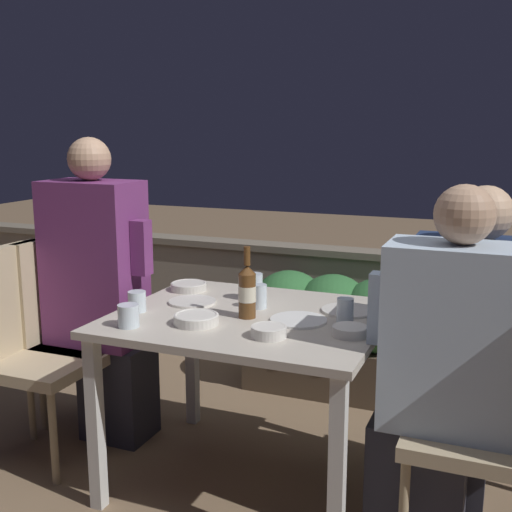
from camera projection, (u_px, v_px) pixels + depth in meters
ground_plane at (250, 480)px, 2.63m from camera, size 16.00×16.00×0.00m
parapet_wall at (341, 306)px, 3.86m from camera, size 9.00×0.18×0.71m
dining_table at (250, 336)px, 2.51m from camera, size 1.02×0.87×0.71m
planter_hedge at (332, 327)px, 3.46m from camera, size 0.91×0.47×0.65m
chair_left_near at (24, 334)px, 2.77m from camera, size 0.43×0.43×0.92m
chair_left_far at (67, 317)px, 3.01m from camera, size 0.43×0.43×0.92m
person_purple_stripe at (101, 291)px, 2.90m from camera, size 0.50×0.26×1.38m
chair_right_near at (508, 407)px, 2.04m from camera, size 0.43×0.43×0.92m
person_blue_shirt at (444, 375)px, 2.10m from camera, size 0.51×0.26×1.25m
person_navy_jumper at (466, 354)px, 2.33m from camera, size 0.52×0.26×1.23m
beer_bottle at (247, 291)px, 2.43m from camera, size 0.07×0.07×0.28m
plate_0 at (192, 302)px, 2.65m from camera, size 0.20×0.20×0.01m
plate_1 at (298, 320)px, 2.40m from camera, size 0.21×0.21×0.01m
plate_2 at (348, 310)px, 2.53m from camera, size 0.21×0.21×0.01m
bowl_0 at (350, 330)px, 2.23m from camera, size 0.12×0.12×0.04m
bowl_1 at (189, 286)px, 2.86m from camera, size 0.16×0.16×0.03m
bowl_2 at (196, 318)px, 2.37m from camera, size 0.17×0.17×0.04m
bowl_3 at (269, 331)px, 2.22m from camera, size 0.12×0.12×0.04m
glass_cup_0 at (128, 316)px, 2.33m from camera, size 0.08×0.08×0.08m
glass_cup_1 at (137, 301)px, 2.52m from camera, size 0.07×0.07×0.08m
glass_cup_2 at (253, 287)px, 2.69m from camera, size 0.08×0.08×0.11m
glass_cup_3 at (345, 312)px, 2.35m from camera, size 0.06×0.06×0.10m
glass_cup_4 at (260, 296)px, 2.57m from camera, size 0.06×0.06×0.10m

